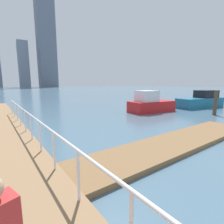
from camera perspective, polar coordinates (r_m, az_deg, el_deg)
ground_plane at (r=14.86m, az=-18.04°, el=-1.42°), size 300.00×300.00×0.00m
floating_dock at (r=8.10m, az=20.31°, el=-9.88°), size 11.08×2.00×0.18m
boardwalk_railing at (r=2.83m, az=-4.62°, el=-21.68°), size 0.06×26.06×1.08m
dock_piling_3 at (r=17.17m, az=31.64°, el=2.66°), size 0.30×0.30×2.14m
moored_boat_0 at (r=16.85m, az=12.89°, el=2.69°), size 4.74×2.48×2.07m
moored_boat_3 at (r=22.13m, az=28.01°, el=3.36°), size 6.26×2.81×1.96m
skyline_tower_3 at (r=159.87m, az=-27.81°, el=13.97°), size 8.81×13.63×36.25m
skyline_tower_4 at (r=158.89m, az=-21.60°, el=23.66°), size 13.49×11.67×86.56m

